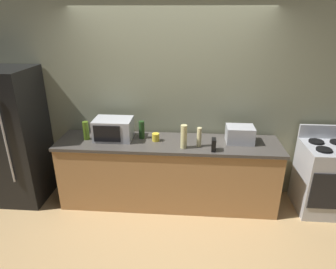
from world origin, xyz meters
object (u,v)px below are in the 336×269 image
Objects in this scene: bottle_vinegar at (184,137)px; mug_yellow at (156,137)px; refrigerator at (13,137)px; cordless_phone at (214,145)px; bottle_olive_oil at (86,131)px; bottle_hand_soap at (199,137)px; bottle_wine at (142,130)px; microwave at (113,129)px; stove_range at (324,178)px; toaster_oven at (240,134)px.

mug_yellow is (-0.36, 0.19, -0.10)m from bottle_vinegar.
refrigerator is 2.26m from bottle_vinegar.
cordless_phone is 0.75m from mug_yellow.
bottle_olive_oil is at bearing 0.24° from refrigerator.
bottle_olive_oil is at bearing -179.01° from mug_yellow.
bottle_olive_oil reaches higher than mug_yellow.
bottle_wine is (-0.74, 0.20, -0.00)m from bottle_hand_soap.
bottle_vinegar is at bearing -13.28° from microwave.
stove_range is 3.18× the size of toaster_oven.
cordless_phone is 0.65× the size of bottle_wine.
refrigerator is 7.44× the size of bottle_hand_soap.
bottle_wine is (-2.35, 0.10, 0.56)m from stove_range.
microwave is 2.06× the size of bottle_wine.
bottle_vinegar is at bearing -7.75° from bottle_olive_oil.
bottle_hand_soap is (-0.17, 0.11, 0.05)m from cordless_phone.
bottle_olive_oil is 2.38× the size of mug_yellow.
toaster_oven is 1.41× the size of bottle_hand_soap.
bottle_wine reaches higher than toaster_oven.
mug_yellow is (-2.16, 0.02, 0.49)m from stove_range.
bottle_vinegar reaches higher than bottle_wine.
cordless_phone is 1.49× the size of mug_yellow.
toaster_oven is 1.16× the size of bottle_vinegar.
refrigerator is at bearing -177.95° from microwave.
mug_yellow is at bearing 179.48° from stove_range.
mug_yellow is (0.19, -0.08, -0.07)m from bottle_wine.
stove_range is (4.05, 0.00, -0.44)m from refrigerator.
bottle_wine is (-1.25, 0.04, 0.01)m from toaster_oven.
bottle_wine reaches higher than mug_yellow.
stove_range is 2.42m from bottle_wine.
bottle_wine reaches higher than cordless_phone.
bottle_hand_soap reaches higher than toaster_oven.
bottle_vinegar reaches higher than bottle_olive_oil.
refrigerator reaches higher than bottle_olive_oil.
refrigerator is 12.00× the size of cordless_phone.
bottle_hand_soap reaches higher than stove_range.
bottle_olive_oil is at bearing 172.25° from bottle_vinegar.
toaster_oven is 3.37× the size of mug_yellow.
refrigerator is 17.84× the size of mug_yellow.
bottle_hand_soap is (2.44, -0.11, 0.12)m from refrigerator.
cordless_phone is at bearing -18.96° from bottle_wine.
bottle_hand_soap is 1.45m from bottle_olive_oil.
microwave reaches higher than bottle_hand_soap.
bottle_wine is (0.71, 0.09, -0.00)m from bottle_olive_oil.
microwave is at bearing -179.57° from toaster_oven.
bottle_wine is (-0.91, 0.31, 0.04)m from cordless_phone.
cordless_phone is (-0.34, -0.28, -0.03)m from toaster_oven.
stove_range is 4.50× the size of bottle_olive_oil.
bottle_wine is (0.36, 0.05, -0.02)m from microwave.
refrigerator is at bearing -179.76° from bottle_olive_oil.
microwave is at bearing 7.22° from bottle_olive_oil.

